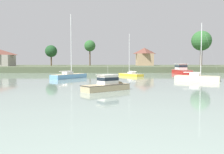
{
  "coord_description": "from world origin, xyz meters",
  "views": [
    {
      "loc": [
        -2.29,
        -4.46,
        3.82
      ],
      "look_at": [
        -1.7,
        24.45,
        1.97
      ],
      "focal_mm": 38.66,
      "sensor_mm": 36.0,
      "label": 1
    }
  ],
  "objects_px": {
    "dinghy_green": "(109,80)",
    "sailboat_skyblue": "(69,77)",
    "sailboat_yellow": "(131,75)",
    "cruiser_sand": "(110,87)",
    "sailboat_cream": "(197,79)",
    "cruiser_red": "(180,71)"
  },
  "relations": [
    {
      "from": "sailboat_cream",
      "to": "sailboat_skyblue",
      "type": "xyz_separation_m",
      "value": [
        -26.56,
        7.51,
        0.05
      ]
    },
    {
      "from": "sailboat_skyblue",
      "to": "sailboat_cream",
      "type": "bearing_deg",
      "value": -15.79
    },
    {
      "from": "cruiser_red",
      "to": "sailboat_yellow",
      "type": "xyz_separation_m",
      "value": [
        -16.83,
        -11.94,
        -0.56
      ]
    },
    {
      "from": "sailboat_cream",
      "to": "cruiser_red",
      "type": "height_order",
      "value": "sailboat_cream"
    },
    {
      "from": "sailboat_skyblue",
      "to": "sailboat_yellow",
      "type": "xyz_separation_m",
      "value": [
        14.87,
        8.11,
        -0.08
      ]
    },
    {
      "from": "sailboat_cream",
      "to": "sailboat_yellow",
      "type": "distance_m",
      "value": 19.51
    },
    {
      "from": "cruiser_sand",
      "to": "dinghy_green",
      "type": "xyz_separation_m",
      "value": [
        -0.04,
        15.58,
        -0.35
      ]
    },
    {
      "from": "cruiser_sand",
      "to": "sailboat_yellow",
      "type": "distance_m",
      "value": 31.58
    },
    {
      "from": "dinghy_green",
      "to": "sailboat_yellow",
      "type": "relative_size",
      "value": 0.29
    },
    {
      "from": "dinghy_green",
      "to": "sailboat_skyblue",
      "type": "distance_m",
      "value": 11.68
    },
    {
      "from": "dinghy_green",
      "to": "cruiser_red",
      "type": "relative_size",
      "value": 0.31
    },
    {
      "from": "sailboat_skyblue",
      "to": "sailboat_yellow",
      "type": "distance_m",
      "value": 16.94
    },
    {
      "from": "cruiser_sand",
      "to": "sailboat_skyblue",
      "type": "bearing_deg",
      "value": 111.65
    },
    {
      "from": "dinghy_green",
      "to": "sailboat_skyblue",
      "type": "bearing_deg",
      "value": 140.96
    },
    {
      "from": "cruiser_sand",
      "to": "cruiser_red",
      "type": "distance_m",
      "value": 48.56
    },
    {
      "from": "sailboat_cream",
      "to": "sailboat_skyblue",
      "type": "distance_m",
      "value": 27.6
    },
    {
      "from": "dinghy_green",
      "to": "sailboat_yellow",
      "type": "xyz_separation_m",
      "value": [
        5.8,
        15.47,
        0.1
      ]
    },
    {
      "from": "sailboat_skyblue",
      "to": "cruiser_red",
      "type": "relative_size",
      "value": 1.4
    },
    {
      "from": "sailboat_skyblue",
      "to": "sailboat_yellow",
      "type": "bearing_deg",
      "value": 28.61
    },
    {
      "from": "dinghy_green",
      "to": "sailboat_skyblue",
      "type": "height_order",
      "value": "sailboat_skyblue"
    },
    {
      "from": "cruiser_sand",
      "to": "sailboat_yellow",
      "type": "height_order",
      "value": "sailboat_yellow"
    },
    {
      "from": "sailboat_skyblue",
      "to": "cruiser_sand",
      "type": "bearing_deg",
      "value": -68.35
    }
  ]
}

